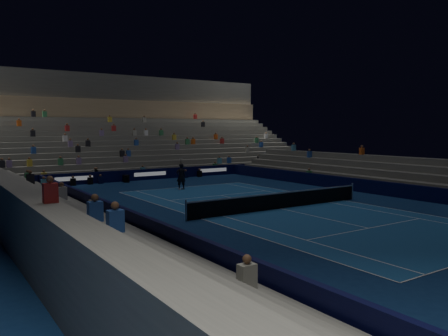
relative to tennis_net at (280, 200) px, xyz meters
The scene contains 11 objects.
ground 0.50m from the tennis_net, ahead, with size 90.00×90.00×0.00m, color #0D2550.
court_surface 0.50m from the tennis_net, ahead, with size 10.97×23.77×0.01m, color #194C8A.
sponsor_barrier_far 18.50m from the tennis_net, 90.00° to the left, with size 44.00×0.25×1.00m, color black.
sponsor_barrier_east 9.70m from the tennis_net, ahead, with size 0.25×37.00×1.00m, color black.
sponsor_barrier_west 9.70m from the tennis_net, behind, with size 0.25×37.00×1.00m, color #080A32.
grandstand_main 28.05m from the tennis_net, 90.00° to the left, with size 44.00×15.20×11.20m.
grandstand_east 13.17m from the tennis_net, ahead, with size 5.00×37.00×2.50m.
grandstand_west 13.17m from the tennis_net, behind, with size 5.00×37.00×2.50m.
tennis_net is the anchor object (origin of this frame).
tennis_player 10.81m from the tennis_net, 94.51° to the left, with size 0.75×0.49×2.07m, color black.
broadcast_camera 17.92m from the tennis_net, 98.48° to the left, with size 0.56×0.98×0.65m.
Camera 1 is at (-17.49, -20.00, 4.74)m, focal length 35.92 mm.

